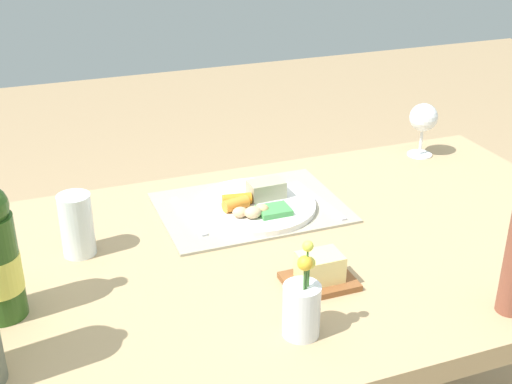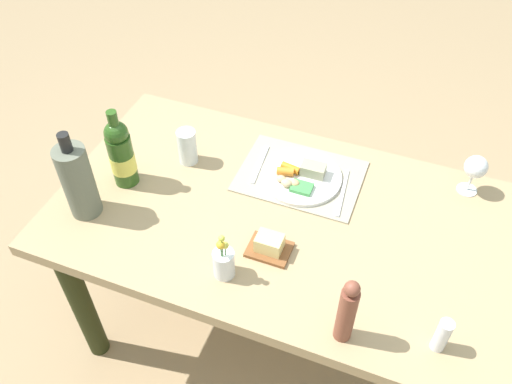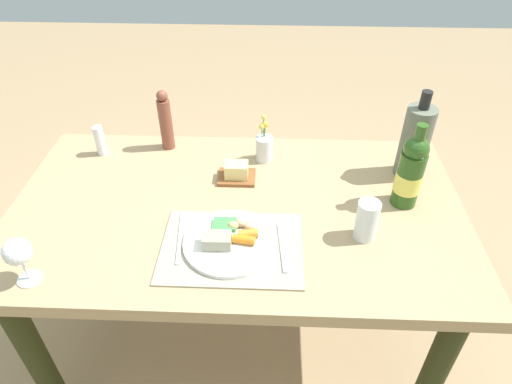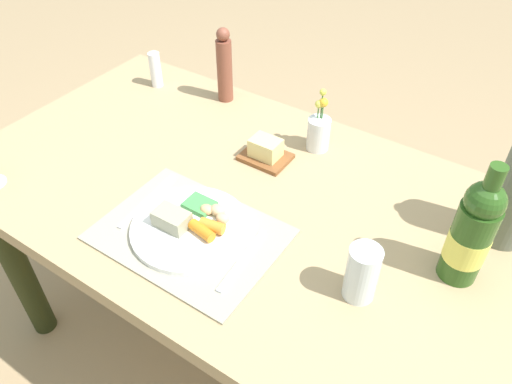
{
  "view_description": "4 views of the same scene",
  "coord_description": "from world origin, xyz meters",
  "px_view_note": "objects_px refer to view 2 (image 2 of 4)",
  "views": [
    {
      "loc": [
        0.48,
        1.11,
        1.44
      ],
      "look_at": [
        0.04,
        -0.04,
        0.85
      ],
      "focal_mm": 47.68,
      "sensor_mm": 36.0,
      "label": 1
    },
    {
      "loc": [
        -0.33,
        1.1,
        2.03
      ],
      "look_at": [
        0.07,
        0.04,
        0.85
      ],
      "focal_mm": 37.8,
      "sensor_mm": 36.0,
      "label": 2
    },
    {
      "loc": [
        0.11,
        -1.11,
        1.69
      ],
      "look_at": [
        0.06,
        -0.01,
        0.8
      ],
      "focal_mm": 31.51,
      "sensor_mm": 36.0,
      "label": 3
    },
    {
      "loc": [
        0.57,
        -0.76,
        1.57
      ],
      "look_at": [
        0.1,
        -0.06,
        0.82
      ],
      "focal_mm": 34.84,
      "sensor_mm": 36.0,
      "label": 4
    }
  ],
  "objects_px": {
    "dinner_plate": "(301,176)",
    "water_tumbler": "(188,148)",
    "wine_bottle": "(121,154)",
    "butter_dish": "(269,245)",
    "dining_table": "(281,236)",
    "salt_shaker": "(442,335)",
    "fork": "(343,193)",
    "wine_glass": "(476,168)",
    "knife": "(260,164)",
    "flower_vase": "(224,262)",
    "pepper_mill": "(347,312)",
    "cooler_bottle": "(78,181)"
  },
  "relations": [
    {
      "from": "dinner_plate",
      "to": "salt_shaker",
      "type": "xyz_separation_m",
      "value": [
        -0.52,
        0.46,
        0.04
      ]
    },
    {
      "from": "dining_table",
      "to": "knife",
      "type": "distance_m",
      "value": 0.27
    },
    {
      "from": "cooler_bottle",
      "to": "flower_vase",
      "type": "relative_size",
      "value": 1.75
    },
    {
      "from": "fork",
      "to": "pepper_mill",
      "type": "xyz_separation_m",
      "value": [
        -0.13,
        0.5,
        0.11
      ]
    },
    {
      "from": "dining_table",
      "to": "salt_shaker",
      "type": "height_order",
      "value": "salt_shaker"
    },
    {
      "from": "fork",
      "to": "butter_dish",
      "type": "height_order",
      "value": "butter_dish"
    },
    {
      "from": "flower_vase",
      "to": "dinner_plate",
      "type": "bearing_deg",
      "value": -101.2
    },
    {
      "from": "salt_shaker",
      "to": "flower_vase",
      "type": "xyz_separation_m",
      "value": [
        0.61,
        -0.01,
        -0.0
      ]
    },
    {
      "from": "water_tumbler",
      "to": "salt_shaker",
      "type": "height_order",
      "value": "water_tumbler"
    },
    {
      "from": "dinner_plate",
      "to": "fork",
      "type": "distance_m",
      "value": 0.15
    },
    {
      "from": "dining_table",
      "to": "salt_shaker",
      "type": "bearing_deg",
      "value": 151.61
    },
    {
      "from": "water_tumbler",
      "to": "pepper_mill",
      "type": "relative_size",
      "value": 0.55
    },
    {
      "from": "fork",
      "to": "wine_glass",
      "type": "height_order",
      "value": "wine_glass"
    },
    {
      "from": "fork",
      "to": "wine_glass",
      "type": "xyz_separation_m",
      "value": [
        -0.38,
        -0.17,
        0.09
      ]
    },
    {
      "from": "water_tumbler",
      "to": "dining_table",
      "type": "bearing_deg",
      "value": 162.29
    },
    {
      "from": "fork",
      "to": "wine_glass",
      "type": "bearing_deg",
      "value": -161.99
    },
    {
      "from": "cooler_bottle",
      "to": "flower_vase",
      "type": "height_order",
      "value": "cooler_bottle"
    },
    {
      "from": "dining_table",
      "to": "water_tumbler",
      "type": "relative_size",
      "value": 11.36
    },
    {
      "from": "salt_shaker",
      "to": "dining_table",
      "type": "bearing_deg",
      "value": -28.39
    },
    {
      "from": "dining_table",
      "to": "dinner_plate",
      "type": "relative_size",
      "value": 5.36
    },
    {
      "from": "dining_table",
      "to": "butter_dish",
      "type": "distance_m",
      "value": 0.2
    },
    {
      "from": "dining_table",
      "to": "wine_glass",
      "type": "distance_m",
      "value": 0.67
    },
    {
      "from": "dinner_plate",
      "to": "water_tumbler",
      "type": "bearing_deg",
      "value": 7.17
    },
    {
      "from": "water_tumbler",
      "to": "cooler_bottle",
      "type": "bearing_deg",
      "value": 58.58
    },
    {
      "from": "wine_bottle",
      "to": "butter_dish",
      "type": "distance_m",
      "value": 0.57
    },
    {
      "from": "wine_bottle",
      "to": "flower_vase",
      "type": "xyz_separation_m",
      "value": [
        -0.46,
        0.23,
        -0.07
      ]
    },
    {
      "from": "dinner_plate",
      "to": "water_tumbler",
      "type": "height_order",
      "value": "water_tumbler"
    },
    {
      "from": "fork",
      "to": "knife",
      "type": "bearing_deg",
      "value": -11.31
    },
    {
      "from": "dining_table",
      "to": "knife",
      "type": "bearing_deg",
      "value": -52.16
    },
    {
      "from": "dining_table",
      "to": "fork",
      "type": "relative_size",
      "value": 6.75
    },
    {
      "from": "dinner_plate",
      "to": "flower_vase",
      "type": "relative_size",
      "value": 1.52
    },
    {
      "from": "cooler_bottle",
      "to": "salt_shaker",
      "type": "bearing_deg",
      "value": 175.92
    },
    {
      "from": "dining_table",
      "to": "flower_vase",
      "type": "bearing_deg",
      "value": 73.3
    },
    {
      "from": "wine_bottle",
      "to": "pepper_mill",
      "type": "height_order",
      "value": "wine_bottle"
    },
    {
      "from": "dinner_plate",
      "to": "knife",
      "type": "height_order",
      "value": "dinner_plate"
    },
    {
      "from": "butter_dish",
      "to": "dining_table",
      "type": "bearing_deg",
      "value": -85.75
    },
    {
      "from": "fork",
      "to": "wine_bottle",
      "type": "relative_size",
      "value": 0.75
    },
    {
      "from": "fork",
      "to": "flower_vase",
      "type": "bearing_deg",
      "value": 55.33
    },
    {
      "from": "fork",
      "to": "wine_bottle",
      "type": "height_order",
      "value": "wine_bottle"
    },
    {
      "from": "dining_table",
      "to": "wine_bottle",
      "type": "distance_m",
      "value": 0.59
    },
    {
      "from": "fork",
      "to": "dinner_plate",
      "type": "bearing_deg",
      "value": -11.75
    },
    {
      "from": "salt_shaker",
      "to": "pepper_mill",
      "type": "distance_m",
      "value": 0.25
    },
    {
      "from": "water_tumbler",
      "to": "wine_glass",
      "type": "bearing_deg",
      "value": -167.67
    },
    {
      "from": "water_tumbler",
      "to": "wine_glass",
      "type": "height_order",
      "value": "wine_glass"
    },
    {
      "from": "wine_glass",
      "to": "dining_table",
      "type": "bearing_deg",
      "value": 31.35
    },
    {
      "from": "water_tumbler",
      "to": "pepper_mill",
      "type": "distance_m",
      "value": 0.83
    },
    {
      "from": "knife",
      "to": "cooler_bottle",
      "type": "height_order",
      "value": "cooler_bottle"
    },
    {
      "from": "fork",
      "to": "butter_dish",
      "type": "xyz_separation_m",
      "value": [
        0.15,
        0.31,
        0.02
      ]
    },
    {
      "from": "pepper_mill",
      "to": "flower_vase",
      "type": "relative_size",
      "value": 1.3
    },
    {
      "from": "knife",
      "to": "flower_vase",
      "type": "distance_m",
      "value": 0.47
    }
  ]
}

